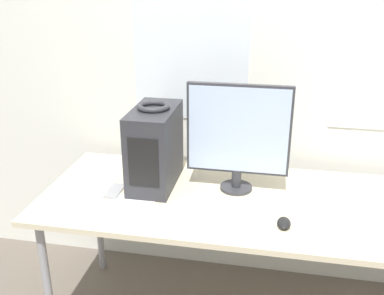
{
  "coord_description": "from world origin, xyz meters",
  "views": [
    {
      "loc": [
        -0.07,
        -1.54,
        1.82
      ],
      "look_at": [
        -0.44,
        0.41,
        1.02
      ],
      "focal_mm": 42.0,
      "sensor_mm": 36.0,
      "label": 1
    }
  ],
  "objects_px": {
    "pc_tower": "(155,147)",
    "mouse": "(284,223)",
    "headphones": "(153,106)",
    "keyboard": "(219,216)",
    "cell_phone": "(115,191)",
    "monitor_main": "(238,134)"
  },
  "relations": [
    {
      "from": "mouse",
      "to": "monitor_main",
      "type": "bearing_deg",
      "value": 127.68
    },
    {
      "from": "monitor_main",
      "to": "cell_phone",
      "type": "height_order",
      "value": "monitor_main"
    },
    {
      "from": "pc_tower",
      "to": "headphones",
      "type": "xyz_separation_m",
      "value": [
        0.0,
        0.0,
        0.22
      ]
    },
    {
      "from": "keyboard",
      "to": "mouse",
      "type": "relative_size",
      "value": 4.47
    },
    {
      "from": "pc_tower",
      "to": "mouse",
      "type": "bearing_deg",
      "value": -24.44
    },
    {
      "from": "headphones",
      "to": "mouse",
      "type": "height_order",
      "value": "headphones"
    },
    {
      "from": "mouse",
      "to": "keyboard",
      "type": "bearing_deg",
      "value": 177.18
    },
    {
      "from": "keyboard",
      "to": "mouse",
      "type": "xyz_separation_m",
      "value": [
        0.29,
        -0.01,
        0.0
      ]
    },
    {
      "from": "keyboard",
      "to": "pc_tower",
      "type": "bearing_deg",
      "value": 142.37
    },
    {
      "from": "headphones",
      "to": "cell_phone",
      "type": "distance_m",
      "value": 0.47
    },
    {
      "from": "cell_phone",
      "to": "keyboard",
      "type": "bearing_deg",
      "value": -15.49
    },
    {
      "from": "headphones",
      "to": "keyboard",
      "type": "distance_m",
      "value": 0.62
    },
    {
      "from": "pc_tower",
      "to": "cell_phone",
      "type": "distance_m",
      "value": 0.3
    },
    {
      "from": "pc_tower",
      "to": "mouse",
      "type": "height_order",
      "value": "pc_tower"
    },
    {
      "from": "keyboard",
      "to": "cell_phone",
      "type": "relative_size",
      "value": 2.92
    },
    {
      "from": "pc_tower",
      "to": "mouse",
      "type": "relative_size",
      "value": 4.03
    },
    {
      "from": "headphones",
      "to": "monitor_main",
      "type": "relative_size",
      "value": 0.3
    },
    {
      "from": "mouse",
      "to": "headphones",
      "type": "bearing_deg",
      "value": 155.5
    },
    {
      "from": "monitor_main",
      "to": "cell_phone",
      "type": "relative_size",
      "value": 3.56
    },
    {
      "from": "mouse",
      "to": "cell_phone",
      "type": "distance_m",
      "value": 0.85
    },
    {
      "from": "keyboard",
      "to": "headphones",
      "type": "bearing_deg",
      "value": 142.29
    },
    {
      "from": "pc_tower",
      "to": "monitor_main",
      "type": "distance_m",
      "value": 0.43
    }
  ]
}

